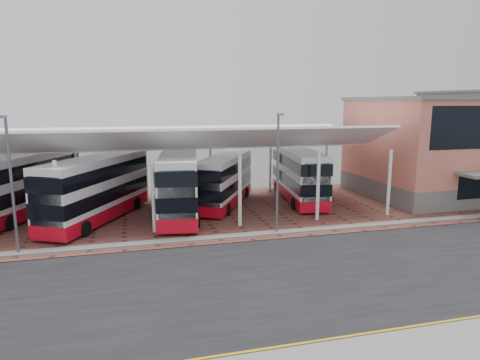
{
  "coord_description": "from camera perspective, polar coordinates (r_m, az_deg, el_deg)",
  "views": [
    {
      "loc": [
        -7.52,
        -20.05,
        8.77
      ],
      "look_at": [
        -0.17,
        7.83,
        3.51
      ],
      "focal_mm": 32.0,
      "sensor_mm": 36.0,
      "label": 1
    }
  ],
  "objects": [
    {
      "name": "bus_4",
      "position": [
        36.5,
        -2.05,
        -0.11
      ],
      "size": [
        6.94,
        10.13,
        4.22
      ],
      "rotation": [
        0.0,
        0.0,
        -0.49
      ],
      "color": "silver",
      "rests_on": "forecourt"
    },
    {
      "name": "road",
      "position": [
        22.28,
        6.38,
        -12.89
      ],
      "size": [
        120.0,
        14.0,
        0.02
      ],
      "primitive_type": "cube",
      "color": "black",
      "rests_on": "ground"
    },
    {
      "name": "lamp_east",
      "position": [
        28.34,
        5.05,
        1.34
      ],
      "size": [
        0.16,
        0.9,
        8.07
      ],
      "color": "#5A5B62",
      "rests_on": "ground"
    },
    {
      "name": "north_kerb",
      "position": [
        28.66,
        1.16,
        -7.34
      ],
      "size": [
        120.0,
        0.8,
        0.14
      ],
      "primitive_type": "cube",
      "color": "slate",
      "rests_on": "ground"
    },
    {
      "name": "bus_5",
      "position": [
        38.69,
        7.82,
        0.64
      ],
      "size": [
        4.06,
        11.29,
        4.55
      ],
      "rotation": [
        0.0,
        0.0,
        -0.14
      ],
      "color": "silver",
      "rests_on": "forecourt"
    },
    {
      "name": "lamp_west",
      "position": [
        27.47,
        -28.2,
        -0.15
      ],
      "size": [
        0.16,
        0.9,
        8.07
      ],
      "color": "#5A5B62",
      "rests_on": "ground"
    },
    {
      "name": "bus_1",
      "position": [
        36.87,
        -26.81,
        -0.65
      ],
      "size": [
        7.14,
        11.79,
        4.82
      ],
      "rotation": [
        0.0,
        0.0,
        -0.41
      ],
      "color": "silver",
      "rests_on": "forecourt"
    },
    {
      "name": "forecourt",
      "position": [
        35.49,
        1.25,
        -3.92
      ],
      "size": [
        72.0,
        16.0,
        0.06
      ],
      "primitive_type": "cube",
      "color": "brown",
      "rests_on": "ground"
    },
    {
      "name": "ground",
      "position": [
        23.14,
        5.47,
        -11.99
      ],
      "size": [
        140.0,
        140.0,
        0.0
      ],
      "primitive_type": "plane",
      "color": "#4D504A"
    },
    {
      "name": "canopy",
      "position": [
        34.15,
        -12.22,
        5.11
      ],
      "size": [
        37.0,
        11.63,
        7.07
      ],
      "color": "white",
      "rests_on": "ground"
    },
    {
      "name": "yellow_line_near",
      "position": [
        17.42,
        13.95,
        -20.14
      ],
      "size": [
        120.0,
        0.12,
        0.01
      ],
      "primitive_type": "cube",
      "color": "gold",
      "rests_on": "road"
    },
    {
      "name": "terminal",
      "position": [
        45.86,
        27.11,
        4.06
      ],
      "size": [
        18.4,
        14.4,
        9.25
      ],
      "color": "slate",
      "rests_on": "ground"
    },
    {
      "name": "bus_3",
      "position": [
        33.73,
        -8.08,
        -0.49
      ],
      "size": [
        4.47,
        12.17,
        4.9
      ],
      "rotation": [
        0.0,
        0.0,
        -0.15
      ],
      "color": "silver",
      "rests_on": "forecourt"
    },
    {
      "name": "bus_2",
      "position": [
        33.33,
        -18.63,
        -1.2
      ],
      "size": [
        7.72,
        11.44,
        4.75
      ],
      "rotation": [
        0.0,
        0.0,
        -0.48
      ],
      "color": "silver",
      "rests_on": "forecourt"
    },
    {
      "name": "yellow_line_far",
      "position": [
        17.65,
        13.46,
        -19.69
      ],
      "size": [
        120.0,
        0.12,
        0.01
      ],
      "primitive_type": "cube",
      "color": "gold",
      "rests_on": "road"
    }
  ]
}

